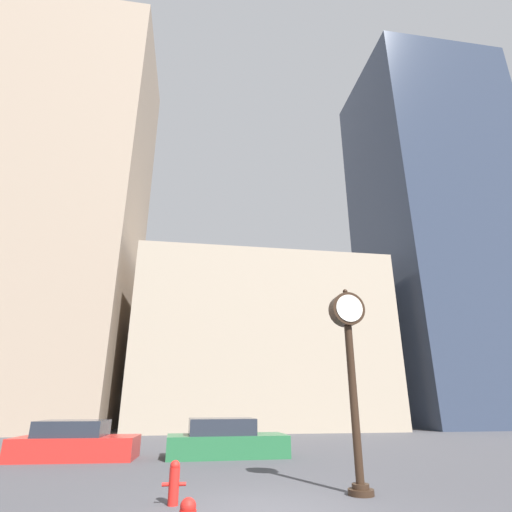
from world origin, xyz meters
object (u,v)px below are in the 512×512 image
Objects in this scene: car_green at (226,441)px; car_red at (75,443)px; fire_hydrant_near at (174,482)px; street_clock at (350,352)px.

car_red is at bearing 177.33° from car_green.
car_green is 7.04m from fire_hydrant_near.
street_clock is 7.40m from car_green.
street_clock is 4.68m from fire_hydrant_near.
street_clock is 1.10× the size of car_red.
car_red reaches higher than fire_hydrant_near.
street_clock is 1.05× the size of car_green.
car_red is 0.95× the size of car_green.
fire_hydrant_near is (-3.91, -0.26, -2.56)m from street_clock.
street_clock is 5.78× the size of fire_hydrant_near.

